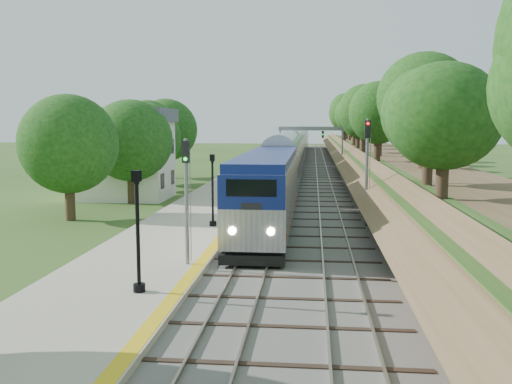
# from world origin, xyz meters

# --- Properties ---
(ground) EXTENTS (320.00, 320.00, 0.00)m
(ground) POSITION_xyz_m (0.00, 0.00, 0.00)
(ground) COLOR #2D4C19
(ground) RESTS_ON ground
(trackbed) EXTENTS (9.50, 170.00, 0.28)m
(trackbed) POSITION_xyz_m (2.00, 60.00, 0.07)
(trackbed) COLOR #4C4944
(trackbed) RESTS_ON ground
(platform) EXTENTS (6.40, 68.00, 0.38)m
(platform) POSITION_xyz_m (-5.20, 16.00, 0.19)
(platform) COLOR #A69B85
(platform) RESTS_ON ground
(yellow_stripe) EXTENTS (0.55, 68.00, 0.01)m
(yellow_stripe) POSITION_xyz_m (-2.35, 16.00, 0.39)
(yellow_stripe) COLOR gold
(yellow_stripe) RESTS_ON platform
(embankment) EXTENTS (10.64, 170.00, 11.70)m
(embankment) POSITION_xyz_m (10.35, 60.00, 1.95)
(embankment) COLOR brown
(embankment) RESTS_ON ground
(station_building) EXTENTS (8.60, 6.60, 8.00)m
(station_building) POSITION_xyz_m (-14.00, 30.00, 4.09)
(station_building) COLOR beige
(station_building) RESTS_ON ground
(signal_gantry) EXTENTS (8.40, 0.38, 6.20)m
(signal_gantry) POSITION_xyz_m (2.47, 54.99, 4.82)
(signal_gantry) COLOR slate
(signal_gantry) RESTS_ON ground
(trees_behind_platform) EXTENTS (7.82, 53.32, 7.21)m
(trees_behind_platform) POSITION_xyz_m (-11.17, 20.67, 4.53)
(trees_behind_platform) COLOR #332316
(trees_behind_platform) RESTS_ON ground
(train) EXTENTS (3.14, 125.93, 4.62)m
(train) POSITION_xyz_m (0.00, 68.11, 2.36)
(train) COLOR black
(train) RESTS_ON trackbed
(lamppost_mid) EXTENTS (0.46, 0.46, 4.66)m
(lamppost_mid) POSITION_xyz_m (-3.80, 1.53, 2.46)
(lamppost_mid) COLOR black
(lamppost_mid) RESTS_ON platform
(lamppost_far) EXTENTS (0.44, 0.44, 4.46)m
(lamppost_far) POSITION_xyz_m (-3.41, 15.47, 2.37)
(lamppost_far) COLOR black
(lamppost_far) RESTS_ON platform
(signal_platform) EXTENTS (0.34, 0.27, 5.71)m
(signal_platform) POSITION_xyz_m (-2.90, 5.92, 3.89)
(signal_platform) COLOR slate
(signal_platform) RESTS_ON platform
(signal_farside) EXTENTS (0.38, 0.30, 6.91)m
(signal_farside) POSITION_xyz_m (6.20, 17.94, 4.34)
(signal_farside) COLOR slate
(signal_farside) RESTS_ON ground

